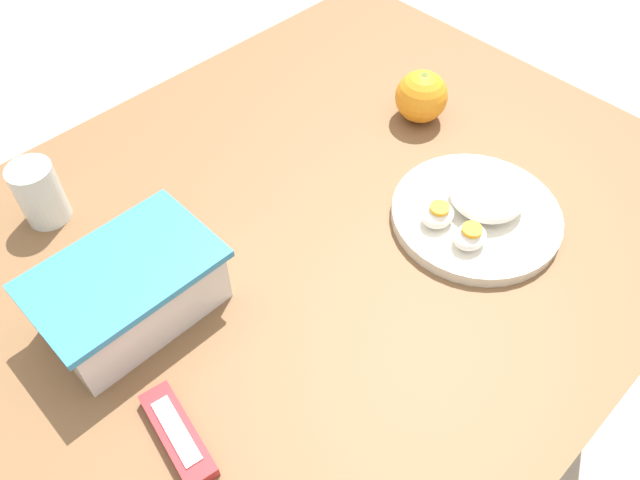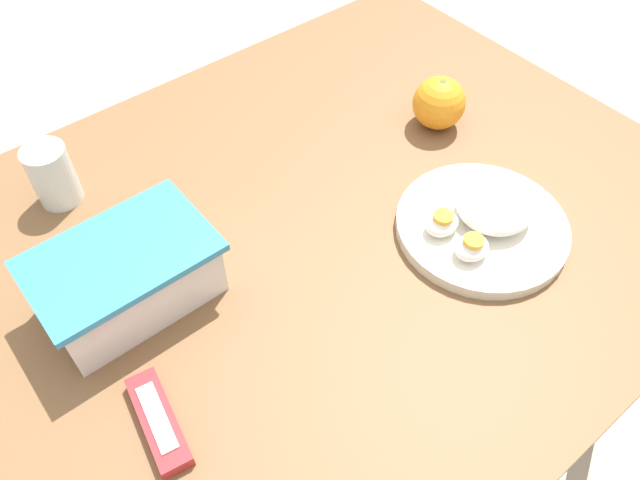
# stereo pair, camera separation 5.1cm
# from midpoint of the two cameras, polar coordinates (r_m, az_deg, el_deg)

# --- Properties ---
(ground_plane) EXTENTS (10.00, 10.00, 0.00)m
(ground_plane) POSITION_cam_midpoint_polar(r_m,az_deg,el_deg) (1.56, 1.34, -17.27)
(ground_plane) COLOR #B2A899
(table) EXTENTS (1.10, 0.88, 0.76)m
(table) POSITION_cam_midpoint_polar(r_m,az_deg,el_deg) (0.96, 2.07, -1.45)
(table) COLOR brown
(table) RESTS_ON ground_plane
(food_container) EXTENTS (0.22, 0.15, 0.09)m
(food_container) POSITION_cam_midpoint_polar(r_m,az_deg,el_deg) (0.82, -15.45, -3.56)
(food_container) COLOR white
(food_container) RESTS_ON table
(orange_fruit) EXTENTS (0.09, 0.09, 0.09)m
(orange_fruit) POSITION_cam_midpoint_polar(r_m,az_deg,el_deg) (1.06, 12.21, 12.11)
(orange_fruit) COLOR orange
(orange_fruit) RESTS_ON table
(rice_plate) EXTENTS (0.24, 0.24, 0.06)m
(rice_plate) POSITION_cam_midpoint_polar(r_m,az_deg,el_deg) (0.92, 16.26, 1.57)
(rice_plate) COLOR silver
(rice_plate) RESTS_ON table
(candy_bar) EXTENTS (0.06, 0.13, 0.02)m
(candy_bar) POSITION_cam_midpoint_polar(r_m,az_deg,el_deg) (0.75, -12.60, -15.92)
(candy_bar) COLOR #B7282D
(candy_bar) RESTS_ON table
(drinking_glass) EXTENTS (0.06, 0.06, 0.09)m
(drinking_glass) POSITION_cam_midpoint_polar(r_m,az_deg,el_deg) (0.97, -21.90, 5.49)
(drinking_glass) COLOR silver
(drinking_glass) RESTS_ON table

